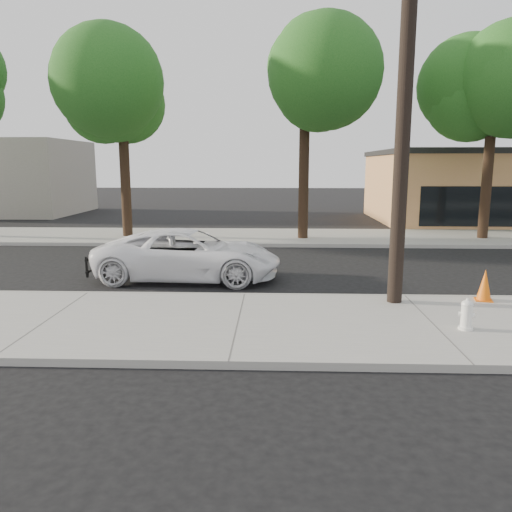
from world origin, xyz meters
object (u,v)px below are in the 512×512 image
at_px(police_cruiser, 189,255).
at_px(traffic_cone, 485,285).
at_px(fire_hydrant, 466,315).
at_px(utility_pole, 404,103).

relative_size(police_cruiser, traffic_cone, 7.08).
relative_size(police_cruiser, fire_hydrant, 9.06).
distance_m(fire_hydrant, traffic_cone, 2.52).
bearing_deg(police_cruiser, fire_hydrant, -125.07).
height_order(police_cruiser, fire_hydrant, police_cruiser).
distance_m(utility_pole, police_cruiser, 7.23).
distance_m(police_cruiser, fire_hydrant, 7.92).
height_order(fire_hydrant, traffic_cone, traffic_cone).
bearing_deg(fire_hydrant, traffic_cone, 79.38).
bearing_deg(police_cruiser, traffic_cone, -106.84).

